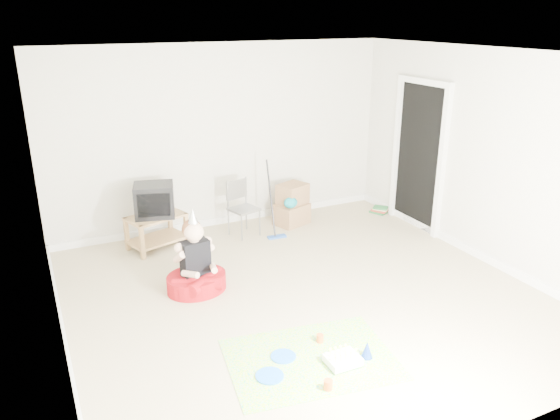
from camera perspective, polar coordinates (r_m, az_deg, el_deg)
name	(u,v)px	position (r m, az deg, el deg)	size (l,w,h in m)	color
ground	(304,296)	(6.15, 2.48, -8.92)	(5.00, 5.00, 0.00)	tan
doorway_recess	(419,158)	(8.03, 14.33, 5.31)	(0.02, 0.90, 2.05)	black
tv_stand	(157,229)	(7.42, -12.77, -1.91)	(0.83, 0.66, 0.45)	#A47B4A
crt_tv	(154,200)	(7.28, -13.00, 1.02)	(0.50, 0.41, 0.43)	black
folding_chair	(244,209)	(7.62, -3.80, 0.09)	(0.44, 0.43, 0.80)	gray
cardboard_boxes	(292,205)	(8.06, 1.25, 0.50)	(0.57, 0.52, 0.60)	#936B47
floor_mop	(277,220)	(7.55, -0.33, -1.07)	(0.27, 0.36, 1.05)	#214DA8
book_pile	(379,210)	(8.72, 10.32, 0.05)	(0.27, 0.30, 0.11)	#226832
seated_woman	(196,273)	(6.24, -8.76, -6.48)	(0.78, 0.78, 0.98)	#A00E14
party_mat	(311,359)	(5.15, 3.21, -15.28)	(1.50, 1.09, 0.01)	#EE328A
birthday_cake	(343,361)	(5.08, 6.57, -15.36)	(0.30, 0.24, 0.14)	white
blue_plate_near	(283,356)	(5.16, 0.34, -15.04)	(0.23, 0.23, 0.01)	blue
blue_plate_far	(270,376)	(4.92, -1.09, -16.93)	(0.25, 0.25, 0.01)	blue
orange_cup_near	(320,338)	(5.35, 4.20, -13.22)	(0.07, 0.07, 0.08)	#DB5118
orange_cup_far	(328,385)	(4.78, 5.05, -17.73)	(0.08, 0.08, 0.09)	#DB5118
blue_party_hat	(367,350)	(5.17, 9.08, -14.22)	(0.11, 0.11, 0.16)	#1A3EB7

